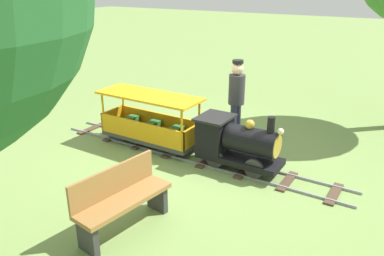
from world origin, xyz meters
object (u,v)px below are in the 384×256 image
(locomotive, at_px, (236,142))
(conductor_person, at_px, (236,96))
(passenger_car, at_px, (150,125))
(park_bench, at_px, (122,199))

(locomotive, xyz_separation_m, conductor_person, (-0.95, -0.47, 0.47))
(passenger_car, bearing_deg, park_bench, 29.94)
(passenger_car, height_order, conductor_person, conductor_person)
(conductor_person, bearing_deg, locomotive, 26.21)
(locomotive, relative_size, park_bench, 1.08)
(park_bench, bearing_deg, passenger_car, -150.06)
(conductor_person, height_order, park_bench, conductor_person)
(locomotive, distance_m, passenger_car, 1.77)
(passenger_car, height_order, park_bench, passenger_car)
(conductor_person, distance_m, park_bench, 3.24)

